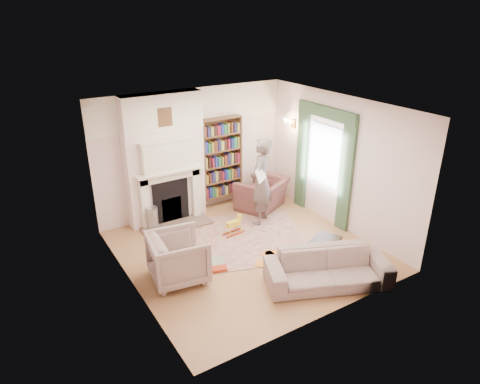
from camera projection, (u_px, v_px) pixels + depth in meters
floor at (247, 250)px, 8.34m from camera, size 4.50×4.50×0.00m
ceiling at (248, 108)px, 7.22m from camera, size 4.50×4.50×0.00m
wall_back at (193, 152)px, 9.53m from camera, size 4.50×0.00×4.50m
wall_front at (333, 235)px, 6.03m from camera, size 4.50×0.00×4.50m
wall_left at (127, 213)px, 6.69m from camera, size 0.00×4.50×4.50m
wall_right at (338, 162)px, 8.87m from camera, size 0.00×4.50×4.50m
fireplace at (165, 160)px, 9.02m from camera, size 1.70×0.58×2.80m
bookcase at (221, 158)px, 9.84m from camera, size 1.00×0.24×1.85m
window at (325, 155)px, 9.15m from camera, size 0.02×0.90×1.30m
curtain_left at (346, 176)px, 8.69m from camera, size 0.07×0.32×2.40m
curtain_right at (302, 157)px, 9.78m from camera, size 0.07×0.32×2.40m
pelmet at (327, 112)px, 8.76m from camera, size 0.09×1.70×0.24m
wall_sconce at (287, 125)px, 9.73m from camera, size 0.20×0.24×0.24m
rug at (233, 240)px, 8.69m from camera, size 3.44×3.04×0.01m
armchair_reading at (262, 194)px, 9.99m from camera, size 1.39×1.32×0.70m
armchair_left at (178, 257)px, 7.30m from camera, size 1.06×1.04×0.86m
sofa at (328, 269)px, 7.21m from camera, size 2.23×1.56×0.61m
man_reading at (261, 181)px, 9.06m from camera, size 0.84×0.78×1.93m
newspaper at (261, 174)px, 8.73m from camera, size 0.39×0.33×0.27m
coffee_table at (323, 251)px, 7.87m from camera, size 0.82×0.70×0.45m
paraffin_heater at (153, 219)px, 8.95m from camera, size 0.31×0.31×0.55m
rocking_horse at (233, 226)px, 8.84m from camera, size 0.48×0.23×0.41m
board_game at (213, 263)px, 7.86m from camera, size 0.51×0.51×0.03m
game_box_lid at (219, 269)px, 7.69m from camera, size 0.30×0.25×0.04m
comic_annuals at (267, 257)px, 8.08m from camera, size 0.67×0.48×0.02m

